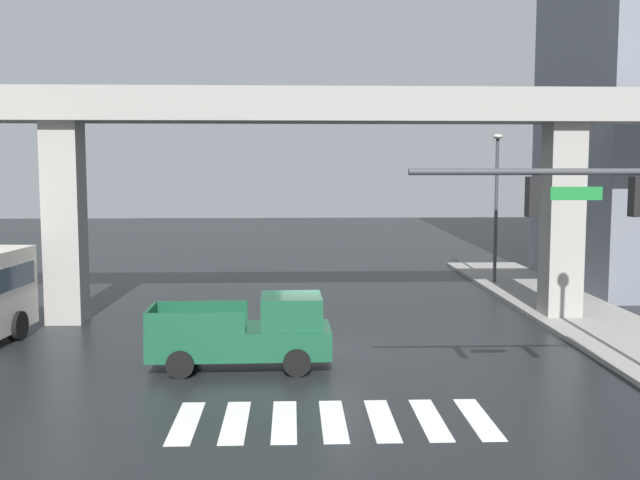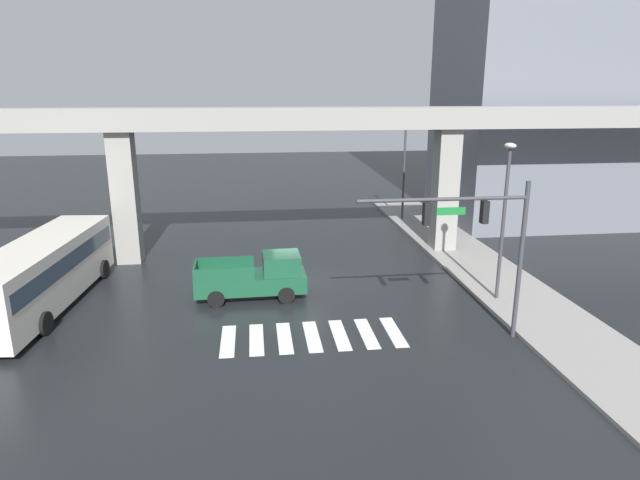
# 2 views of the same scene
# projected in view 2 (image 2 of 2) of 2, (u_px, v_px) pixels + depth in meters

# --- Properties ---
(ground_plane) EXTENTS (120.00, 120.00, 0.00)m
(ground_plane) POSITION_uv_depth(u_px,v_px,m) (299.00, 284.00, 27.15)
(ground_plane) COLOR black
(crosswalk_stripes) EXTENTS (7.15, 2.80, 0.01)m
(crosswalk_stripes) POSITION_uv_depth(u_px,v_px,m) (312.00, 336.00, 21.32)
(crosswalk_stripes) COLOR silver
(crosswalk_stripes) RESTS_ON ground
(elevated_overpass) EXTENTS (57.32, 2.18, 8.51)m
(elevated_overpass) POSITION_uv_depth(u_px,v_px,m) (290.00, 130.00, 29.89)
(elevated_overpass) COLOR gray
(elevated_overpass) RESTS_ON ground
(sidewalk_east) EXTENTS (4.00, 36.00, 0.15)m
(sidewalk_east) POSITION_uv_depth(u_px,v_px,m) (474.00, 263.00, 30.24)
(sidewalk_east) COLOR gray
(sidewalk_east) RESTS_ON ground
(pickup_truck) EXTENTS (5.14, 2.16, 2.08)m
(pickup_truck) POSITION_uv_depth(u_px,v_px,m) (257.00, 277.00, 25.12)
(pickup_truck) COLOR #14472D
(pickup_truck) RESTS_ON ground
(city_bus) EXTENTS (3.45, 10.97, 2.99)m
(city_bus) POSITION_uv_depth(u_px,v_px,m) (42.00, 270.00, 23.85)
(city_bus) COLOR beige
(city_bus) RESTS_ON ground
(traffic_signal_mast) EXTENTS (6.49, 0.32, 6.20)m
(traffic_signal_mast) POSITION_uv_depth(u_px,v_px,m) (480.00, 230.00, 19.97)
(traffic_signal_mast) COLOR #38383D
(traffic_signal_mast) RESTS_ON ground
(street_lamp_near_corner) EXTENTS (0.44, 0.70, 7.24)m
(street_lamp_near_corner) POSITION_uv_depth(u_px,v_px,m) (505.00, 204.00, 23.73)
(street_lamp_near_corner) COLOR #38383D
(street_lamp_near_corner) RESTS_ON ground
(street_lamp_mid_block) EXTENTS (0.44, 0.70, 7.24)m
(street_lamp_mid_block) POSITION_uv_depth(u_px,v_px,m) (439.00, 175.00, 32.08)
(street_lamp_mid_block) COLOR #38383D
(street_lamp_mid_block) RESTS_ON ground
(street_lamp_far_north) EXTENTS (0.44, 0.70, 7.24)m
(street_lamp_far_north) POSITION_uv_depth(u_px,v_px,m) (404.00, 159.00, 39.19)
(street_lamp_far_north) COLOR #38383D
(street_lamp_far_north) RESTS_ON ground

